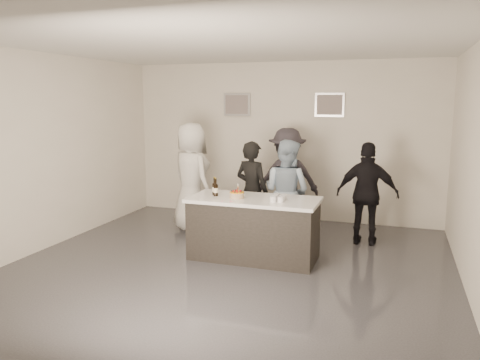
{
  "coord_description": "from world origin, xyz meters",
  "views": [
    {
      "loc": [
        2.13,
        -5.78,
        2.29
      ],
      "look_at": [
        0.0,
        0.5,
        1.15
      ],
      "focal_mm": 35.0,
      "sensor_mm": 36.0,
      "label": 1
    }
  ],
  "objects_px": {
    "bar_counter": "(254,228)",
    "beer_bottle_a": "(214,186)",
    "cake": "(237,196)",
    "person_main_blue": "(286,192)",
    "person_guest_right": "(367,194)",
    "person_guest_left": "(191,177)",
    "person_guest_back": "(287,178)",
    "beer_bottle_b": "(216,187)",
    "person_main_black": "(252,191)"
  },
  "relations": [
    {
      "from": "bar_counter",
      "to": "cake",
      "type": "bearing_deg",
      "value": -159.78
    },
    {
      "from": "bar_counter",
      "to": "beer_bottle_b",
      "type": "bearing_deg",
      "value": -175.76
    },
    {
      "from": "bar_counter",
      "to": "person_main_blue",
      "type": "relative_size",
      "value": 1.11
    },
    {
      "from": "cake",
      "to": "person_guest_back",
      "type": "distance_m",
      "value": 1.94
    },
    {
      "from": "beer_bottle_b",
      "to": "person_guest_right",
      "type": "distance_m",
      "value": 2.44
    },
    {
      "from": "person_main_black",
      "to": "person_guest_back",
      "type": "distance_m",
      "value": 1.01
    },
    {
      "from": "beer_bottle_b",
      "to": "person_guest_left",
      "type": "relative_size",
      "value": 0.14
    },
    {
      "from": "cake",
      "to": "beer_bottle_b",
      "type": "height_order",
      "value": "beer_bottle_b"
    },
    {
      "from": "person_guest_left",
      "to": "person_guest_back",
      "type": "distance_m",
      "value": 1.71
    },
    {
      "from": "person_guest_back",
      "to": "person_guest_right",
      "type": "bearing_deg",
      "value": 135.54
    },
    {
      "from": "bar_counter",
      "to": "person_guest_right",
      "type": "bearing_deg",
      "value": 39.47
    },
    {
      "from": "person_main_black",
      "to": "bar_counter",
      "type": "bearing_deg",
      "value": 126.23
    },
    {
      "from": "bar_counter",
      "to": "person_guest_back",
      "type": "relative_size",
      "value": 1.03
    },
    {
      "from": "person_guest_left",
      "to": "beer_bottle_b",
      "type": "bearing_deg",
      "value": 161.76
    },
    {
      "from": "beer_bottle_a",
      "to": "cake",
      "type": "bearing_deg",
      "value": -16.99
    },
    {
      "from": "cake",
      "to": "person_guest_right",
      "type": "bearing_deg",
      "value": 37.35
    },
    {
      "from": "beer_bottle_a",
      "to": "person_main_black",
      "type": "bearing_deg",
      "value": 69.89
    },
    {
      "from": "beer_bottle_a",
      "to": "person_guest_back",
      "type": "bearing_deg",
      "value": 69.32
    },
    {
      "from": "bar_counter",
      "to": "beer_bottle_a",
      "type": "distance_m",
      "value": 0.85
    },
    {
      "from": "person_main_blue",
      "to": "person_guest_back",
      "type": "xyz_separation_m",
      "value": [
        -0.2,
        0.9,
        0.06
      ]
    },
    {
      "from": "beer_bottle_a",
      "to": "person_guest_right",
      "type": "bearing_deg",
      "value": 29.48
    },
    {
      "from": "cake",
      "to": "person_guest_right",
      "type": "height_order",
      "value": "person_guest_right"
    },
    {
      "from": "person_guest_left",
      "to": "bar_counter",
      "type": "bearing_deg",
      "value": 176.64
    },
    {
      "from": "person_guest_left",
      "to": "beer_bottle_a",
      "type": "bearing_deg",
      "value": 162.13
    },
    {
      "from": "cake",
      "to": "person_main_blue",
      "type": "height_order",
      "value": "person_main_blue"
    },
    {
      "from": "person_main_blue",
      "to": "beer_bottle_a",
      "type": "bearing_deg",
      "value": 65.82
    },
    {
      "from": "person_main_blue",
      "to": "person_guest_left",
      "type": "xyz_separation_m",
      "value": [
        -1.74,
        0.16,
        0.12
      ]
    },
    {
      "from": "person_guest_back",
      "to": "beer_bottle_b",
      "type": "bearing_deg",
      "value": 49.57
    },
    {
      "from": "person_guest_left",
      "to": "person_guest_back",
      "type": "relative_size",
      "value": 1.06
    },
    {
      "from": "person_main_blue",
      "to": "person_guest_right",
      "type": "relative_size",
      "value": 1.02
    },
    {
      "from": "bar_counter",
      "to": "person_guest_back",
      "type": "bearing_deg",
      "value": 88.23
    },
    {
      "from": "cake",
      "to": "person_main_black",
      "type": "relative_size",
      "value": 0.13
    },
    {
      "from": "person_main_blue",
      "to": "person_guest_left",
      "type": "distance_m",
      "value": 1.75
    },
    {
      "from": "cake",
      "to": "person_guest_left",
      "type": "height_order",
      "value": "person_guest_left"
    },
    {
      "from": "beer_bottle_b",
      "to": "person_guest_back",
      "type": "height_order",
      "value": "person_guest_back"
    },
    {
      "from": "cake",
      "to": "beer_bottle_a",
      "type": "distance_m",
      "value": 0.42
    },
    {
      "from": "beer_bottle_a",
      "to": "person_main_black",
      "type": "height_order",
      "value": "person_main_black"
    },
    {
      "from": "bar_counter",
      "to": "person_main_black",
      "type": "bearing_deg",
      "value": 108.98
    },
    {
      "from": "bar_counter",
      "to": "beer_bottle_b",
      "type": "xyz_separation_m",
      "value": [
        -0.57,
        -0.04,
        0.58
      ]
    },
    {
      "from": "cake",
      "to": "person_guest_left",
      "type": "bearing_deg",
      "value": 136.76
    },
    {
      "from": "person_main_black",
      "to": "person_guest_right",
      "type": "bearing_deg",
      "value": -152.06
    },
    {
      "from": "bar_counter",
      "to": "person_main_black",
      "type": "height_order",
      "value": "person_main_black"
    },
    {
      "from": "person_guest_right",
      "to": "cake",
      "type": "bearing_deg",
      "value": 38.46
    },
    {
      "from": "beer_bottle_a",
      "to": "person_guest_back",
      "type": "xyz_separation_m",
      "value": [
        0.68,
        1.8,
        -0.13
      ]
    },
    {
      "from": "beer_bottle_b",
      "to": "person_main_blue",
      "type": "xyz_separation_m",
      "value": [
        0.83,
        0.98,
        -0.19
      ]
    },
    {
      "from": "cake",
      "to": "person_main_black",
      "type": "distance_m",
      "value": 0.99
    },
    {
      "from": "bar_counter",
      "to": "person_main_black",
      "type": "relative_size",
      "value": 1.14
    },
    {
      "from": "bar_counter",
      "to": "person_guest_left",
      "type": "distance_m",
      "value": 1.91
    },
    {
      "from": "cake",
      "to": "person_guest_left",
      "type": "xyz_separation_m",
      "value": [
        -1.25,
        1.18,
        0.02
      ]
    },
    {
      "from": "beer_bottle_b",
      "to": "person_main_black",
      "type": "bearing_deg",
      "value": 74.32
    }
  ]
}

